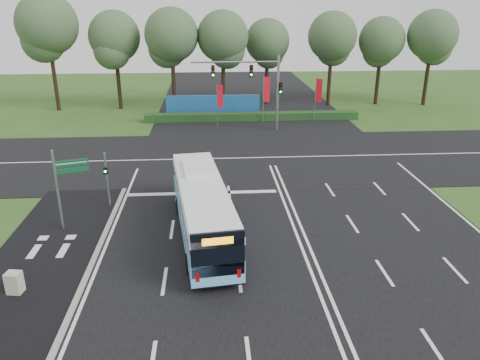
% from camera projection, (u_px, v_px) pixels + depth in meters
% --- Properties ---
extents(ground, '(120.00, 120.00, 0.00)m').
position_uv_depth(ground, '(293.00, 226.00, 25.64)').
color(ground, '#2D501A').
rests_on(ground, ground).
extents(road_main, '(20.00, 120.00, 0.04)m').
position_uv_depth(road_main, '(293.00, 226.00, 25.63)').
color(road_main, black).
rests_on(road_main, ground).
extents(road_cross, '(120.00, 14.00, 0.05)m').
position_uv_depth(road_cross, '(267.00, 158.00, 36.81)').
color(road_cross, black).
rests_on(road_cross, ground).
extents(bike_path, '(5.00, 18.00, 0.06)m').
position_uv_depth(bike_path, '(42.00, 262.00, 22.04)').
color(bike_path, black).
rests_on(bike_path, ground).
extents(kerb_strip, '(0.25, 18.00, 0.12)m').
position_uv_depth(kerb_strip, '(94.00, 260.00, 22.18)').
color(kerb_strip, gray).
rests_on(kerb_strip, ground).
extents(city_bus, '(3.62, 11.13, 3.14)m').
position_uv_depth(city_bus, '(202.00, 208.00, 24.03)').
color(city_bus, '#6ABEF7').
rests_on(city_bus, ground).
extents(pedestrian_signal, '(0.31, 0.42, 3.41)m').
position_uv_depth(pedestrian_signal, '(107.00, 178.00, 27.40)').
color(pedestrian_signal, gray).
rests_on(pedestrian_signal, ground).
extents(street_sign, '(1.69, 0.58, 4.49)m').
position_uv_depth(street_sign, '(64.00, 181.00, 24.38)').
color(street_sign, gray).
rests_on(street_sign, ground).
extents(utility_cabinet, '(0.68, 0.60, 1.01)m').
position_uv_depth(utility_cabinet, '(14.00, 283.00, 19.56)').
color(utility_cabinet, beige).
rests_on(utility_cabinet, ground).
extents(banner_flag_left, '(0.61, 0.12, 4.13)m').
position_uv_depth(banner_flag_left, '(219.00, 99.00, 45.34)').
color(banner_flag_left, gray).
rests_on(banner_flag_left, ground).
extents(banner_flag_mid, '(0.68, 0.17, 4.67)m').
position_uv_depth(banner_flag_mid, '(266.00, 92.00, 46.66)').
color(banner_flag_mid, gray).
rests_on(banner_flag_mid, ground).
extents(banner_flag_right, '(0.63, 0.27, 4.46)m').
position_uv_depth(banner_flag_right, '(318.00, 93.00, 46.97)').
color(banner_flag_right, gray).
rests_on(banner_flag_right, ground).
extents(traffic_light_gantry, '(8.41, 0.28, 7.00)m').
position_uv_depth(traffic_light_gantry, '(259.00, 81.00, 43.08)').
color(traffic_light_gantry, gray).
rests_on(traffic_light_gantry, ground).
extents(hedge, '(22.00, 1.20, 0.80)m').
position_uv_depth(hedge, '(252.00, 117.00, 48.32)').
color(hedge, '#133516').
rests_on(hedge, ground).
extents(blue_hoarding, '(10.00, 0.30, 2.20)m').
position_uv_depth(blue_hoarding, '(213.00, 105.00, 50.15)').
color(blue_hoarding, '#1B5693').
rests_on(blue_hoarding, ground).
extents(eucalyptus_row, '(48.56, 8.61, 12.54)m').
position_uv_depth(eucalyptus_row, '(231.00, 35.00, 51.49)').
color(eucalyptus_row, black).
rests_on(eucalyptus_row, ground).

